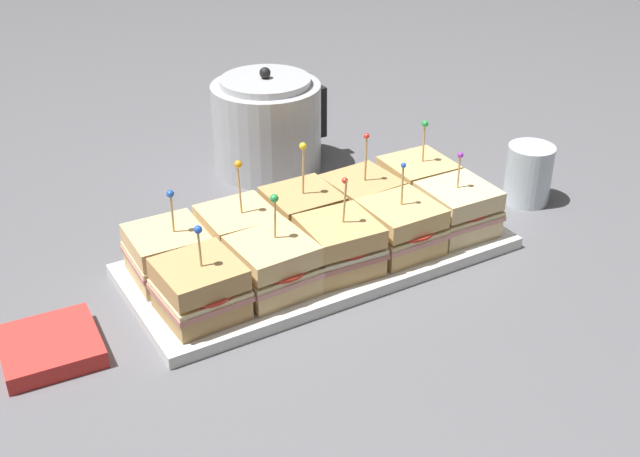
% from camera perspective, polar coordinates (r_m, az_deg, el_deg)
% --- Properties ---
extents(ground_plane, '(6.00, 6.00, 0.00)m').
position_cam_1_polar(ground_plane, '(1.22, 0.00, -2.35)').
color(ground_plane, slate).
extents(serving_platter, '(0.58, 0.25, 0.02)m').
position_cam_1_polar(serving_platter, '(1.21, 0.00, -1.99)').
color(serving_platter, silver).
rests_on(serving_platter, ground_plane).
extents(sandwich_front_far_left, '(0.11, 0.11, 0.14)m').
position_cam_1_polar(sandwich_front_far_left, '(1.07, -8.52, -4.28)').
color(sandwich_front_far_left, tan).
rests_on(sandwich_front_far_left, serving_platter).
extents(sandwich_front_left, '(0.11, 0.11, 0.14)m').
position_cam_1_polar(sandwich_front_left, '(1.10, -3.38, -2.66)').
color(sandwich_front_left, '#DBB77A').
rests_on(sandwich_front_left, serving_platter).
extents(sandwich_front_center, '(0.11, 0.11, 0.15)m').
position_cam_1_polar(sandwich_front_center, '(1.15, 1.41, -1.22)').
color(sandwich_front_center, tan).
rests_on(sandwich_front_center, serving_platter).
extents(sandwich_front_right, '(0.11, 0.11, 0.14)m').
position_cam_1_polar(sandwich_front_right, '(1.20, 5.77, 0.06)').
color(sandwich_front_right, tan).
rests_on(sandwich_front_right, serving_platter).
extents(sandwich_front_far_right, '(0.11, 0.11, 0.13)m').
position_cam_1_polar(sandwich_front_far_right, '(1.26, 9.74, 1.34)').
color(sandwich_front_far_right, beige).
rests_on(sandwich_front_far_right, serving_platter).
extents(sandwich_back_far_left, '(0.11, 0.11, 0.14)m').
position_cam_1_polar(sandwich_back_far_left, '(1.15, -10.77, -1.72)').
color(sandwich_back_far_left, '#DBB77A').
rests_on(sandwich_back_far_left, serving_platter).
extents(sandwich_back_left, '(0.11, 0.11, 0.15)m').
position_cam_1_polar(sandwich_back_left, '(1.19, -5.80, -0.29)').
color(sandwich_back_left, '#DBB77A').
rests_on(sandwich_back_left, serving_platter).
extents(sandwich_back_center, '(0.11, 0.11, 0.16)m').
position_cam_1_polar(sandwich_back_center, '(1.23, -1.25, 0.99)').
color(sandwich_back_center, tan).
rests_on(sandwich_back_center, serving_platter).
extents(sandwich_back_right, '(0.11, 0.11, 0.15)m').
position_cam_1_polar(sandwich_back_right, '(1.28, 2.97, 2.10)').
color(sandwich_back_right, tan).
rests_on(sandwich_back_right, serving_platter).
extents(sandwich_back_far_right, '(0.11, 0.11, 0.15)m').
position_cam_1_polar(sandwich_back_far_right, '(1.34, 6.97, 3.25)').
color(sandwich_back_far_right, tan).
rests_on(sandwich_back_far_right, serving_platter).
extents(kettle_steel, '(0.22, 0.20, 0.19)m').
position_cam_1_polar(kettle_steel, '(1.48, -3.77, 7.37)').
color(kettle_steel, '#B7BABF').
rests_on(kettle_steel, ground_plane).
extents(drinking_glass, '(0.08, 0.08, 0.10)m').
position_cam_1_polar(drinking_glass, '(1.41, 14.61, 3.77)').
color(drinking_glass, silver).
rests_on(drinking_glass, ground_plane).
extents(napkin_stack, '(0.13, 0.13, 0.02)m').
position_cam_1_polar(napkin_stack, '(1.08, -18.65, -7.97)').
color(napkin_stack, red).
rests_on(napkin_stack, ground_plane).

